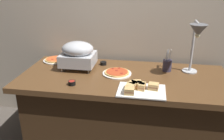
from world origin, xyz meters
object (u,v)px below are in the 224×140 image
object	(u,v)px
sauce_cup_near	(72,83)
utensil_holder	(167,65)
pizza_plate_front	(117,73)
sandwich_platter	(139,88)
heat_lamp	(197,36)
chafing_dish	(78,54)
sauce_cup_far	(103,63)
pizza_plate_center	(55,60)

from	to	relation	value
sauce_cup_near	utensil_holder	size ratio (longest dim) A/B	0.28
pizza_plate_front	sandwich_platter	world-z (taller)	sandwich_platter
heat_lamp	sauce_cup_near	xyz separation A→B (m)	(-1.01, -0.33, -0.36)
pizza_plate_front	sandwich_platter	bearing A→B (deg)	-54.01
pizza_plate_front	utensil_holder	world-z (taller)	utensil_holder
chafing_dish	sauce_cup_near	distance (m)	0.41
pizza_plate_front	sauce_cup_near	distance (m)	0.45
pizza_plate_front	utensil_holder	bearing A→B (deg)	18.92
sauce_cup_far	utensil_holder	world-z (taller)	utensil_holder
pizza_plate_front	sauce_cup_far	xyz separation A→B (m)	(-0.17, 0.22, 0.01)
pizza_plate_front	pizza_plate_center	size ratio (longest dim) A/B	1.06
sauce_cup_near	sandwich_platter	bearing A→B (deg)	-1.47
pizza_plate_front	sandwich_platter	distance (m)	0.38
sauce_cup_near	utensil_holder	bearing A→B (deg)	29.48
sauce_cup_far	utensil_holder	distance (m)	0.64
pizza_plate_center	utensil_holder	world-z (taller)	utensil_holder
sauce_cup_near	utensil_holder	world-z (taller)	utensil_holder
sauce_cup_near	chafing_dish	bearing A→B (deg)	98.33
chafing_dish	utensil_holder	world-z (taller)	chafing_dish
sauce_cup_near	utensil_holder	distance (m)	0.92
pizza_plate_front	chafing_dish	bearing A→B (deg)	167.78
pizza_plate_center	utensil_holder	distance (m)	1.17
pizza_plate_center	sauce_cup_near	size ratio (longest dim) A/B	4.08
chafing_dish	heat_lamp	bearing A→B (deg)	-2.55
sandwich_platter	sauce_cup_near	bearing A→B (deg)	178.53
sauce_cup_far	utensil_holder	bearing A→B (deg)	-5.79
pizza_plate_center	sauce_cup_far	distance (m)	0.53
heat_lamp	pizza_plate_center	bearing A→B (deg)	171.00
sauce_cup_far	utensil_holder	xyz separation A→B (m)	(0.63, -0.06, 0.04)
sauce_cup_near	sauce_cup_far	world-z (taller)	sauce_cup_near
chafing_dish	sauce_cup_far	size ratio (longest dim) A/B	4.98
chafing_dish	pizza_plate_front	size ratio (longest dim) A/B	1.21
heat_lamp	utensil_holder	bearing A→B (deg)	150.74
pizza_plate_front	sandwich_platter	size ratio (longest dim) A/B	0.71
pizza_plate_front	pizza_plate_center	distance (m)	0.75
pizza_plate_center	sauce_cup_near	world-z (taller)	sauce_cup_near
pizza_plate_center	heat_lamp	bearing A→B (deg)	-9.00
heat_lamp	utensil_holder	xyz separation A→B (m)	(-0.21, 0.12, -0.32)
pizza_plate_front	sauce_cup_near	world-z (taller)	sauce_cup_near
sauce_cup_far	sandwich_platter	bearing A→B (deg)	-53.11
pizza_plate_center	sauce_cup_far	world-z (taller)	sauce_cup_far
heat_lamp	sandwich_platter	size ratio (longest dim) A/B	1.31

